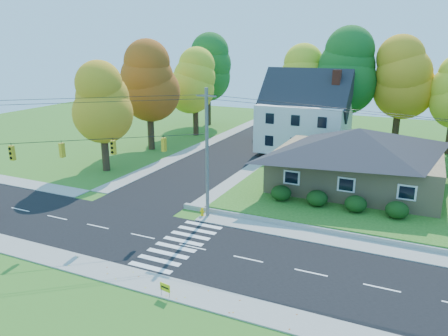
# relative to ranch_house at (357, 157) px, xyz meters

# --- Properties ---
(ground) EXTENTS (120.00, 120.00, 0.00)m
(ground) POSITION_rel_ranch_house_xyz_m (-8.00, -16.00, -3.27)
(ground) COLOR #3D7923
(road_main) EXTENTS (90.00, 8.00, 0.02)m
(road_main) POSITION_rel_ranch_house_xyz_m (-8.00, -16.00, -3.26)
(road_main) COLOR black
(road_main) RESTS_ON ground
(road_cross) EXTENTS (8.00, 44.00, 0.02)m
(road_cross) POSITION_rel_ranch_house_xyz_m (-16.00, 10.00, -3.25)
(road_cross) COLOR black
(road_cross) RESTS_ON ground
(sidewalk_north) EXTENTS (90.00, 2.00, 0.08)m
(sidewalk_north) POSITION_rel_ranch_house_xyz_m (-8.00, -11.00, -3.23)
(sidewalk_north) COLOR #9C9A90
(sidewalk_north) RESTS_ON ground
(sidewalk_south) EXTENTS (90.00, 2.00, 0.08)m
(sidewalk_south) POSITION_rel_ranch_house_xyz_m (-8.00, -21.00, -3.23)
(sidewalk_south) COLOR #9C9A90
(sidewalk_south) RESTS_ON ground
(lawn) EXTENTS (30.00, 30.00, 0.50)m
(lawn) POSITION_rel_ranch_house_xyz_m (5.00, 5.00, -3.02)
(lawn) COLOR #3D7923
(lawn) RESTS_ON ground
(ranch_house) EXTENTS (14.60, 10.60, 5.40)m
(ranch_house) POSITION_rel_ranch_house_xyz_m (0.00, 0.00, 0.00)
(ranch_house) COLOR tan
(ranch_house) RESTS_ON lawn
(colonial_house) EXTENTS (10.40, 8.40, 9.60)m
(colonial_house) POSITION_rel_ranch_house_xyz_m (-7.96, 12.00, 1.32)
(colonial_house) COLOR silver
(colonial_house) RESTS_ON lawn
(hedge_row) EXTENTS (10.70, 1.70, 1.27)m
(hedge_row) POSITION_rel_ranch_house_xyz_m (-0.50, -6.20, -2.13)
(hedge_row) COLOR #163A10
(hedge_row) RESTS_ON lawn
(traffic_infrastructure) EXTENTS (38.10, 10.66, 10.00)m
(traffic_infrastructure) POSITION_rel_ranch_house_xyz_m (-8.15, -14.65, 1.88)
(traffic_infrastructure) COLOR #666059
(traffic_infrastructure) RESTS_ON ground
(tree_lot_0) EXTENTS (6.72, 6.72, 12.51)m
(tree_lot_0) POSITION_rel_ranch_house_xyz_m (-10.00, 18.00, 5.04)
(tree_lot_0) COLOR #3F2A19
(tree_lot_0) RESTS_ON lawn
(tree_lot_1) EXTENTS (7.84, 7.84, 14.60)m
(tree_lot_1) POSITION_rel_ranch_house_xyz_m (-4.00, 17.00, 6.35)
(tree_lot_1) COLOR #3F2A19
(tree_lot_1) RESTS_ON lawn
(tree_lot_2) EXTENTS (7.28, 7.28, 13.56)m
(tree_lot_2) POSITION_rel_ranch_house_xyz_m (2.00, 18.00, 5.70)
(tree_lot_2) COLOR #3F2A19
(tree_lot_2) RESTS_ON lawn
(tree_west_0) EXTENTS (6.16, 6.16, 11.47)m
(tree_west_0) POSITION_rel_ranch_house_xyz_m (-25.00, -4.00, 3.89)
(tree_west_0) COLOR #3F2A19
(tree_west_0) RESTS_ON ground
(tree_west_1) EXTENTS (7.28, 7.28, 13.56)m
(tree_west_1) POSITION_rel_ranch_house_xyz_m (-26.00, 6.00, 5.20)
(tree_west_1) COLOR #3F2A19
(tree_west_1) RESTS_ON ground
(tree_west_2) EXTENTS (6.72, 6.72, 12.51)m
(tree_west_2) POSITION_rel_ranch_house_xyz_m (-25.00, 16.00, 4.54)
(tree_west_2) COLOR #3F2A19
(tree_west_2) RESTS_ON ground
(tree_west_3) EXTENTS (7.84, 7.84, 14.60)m
(tree_west_3) POSITION_rel_ranch_house_xyz_m (-27.00, 24.00, 5.85)
(tree_west_3) COLOR #3F2A19
(tree_west_3) RESTS_ON ground
(white_car) EXTENTS (2.61, 4.99, 1.57)m
(white_car) POSITION_rel_ranch_house_xyz_m (-15.57, 17.91, -2.46)
(white_car) COLOR silver
(white_car) RESTS_ON road_cross
(fire_hydrant) EXTENTS (0.41, 0.32, 0.73)m
(fire_hydrant) POSITION_rel_ranch_house_xyz_m (-9.88, -10.97, -2.92)
(fire_hydrant) COLOR yellow
(fire_hydrant) RESTS_ON ground
(yard_sign) EXTENTS (0.68, 0.14, 0.86)m
(yard_sign) POSITION_rel_ranch_house_xyz_m (-6.44, -21.85, -2.65)
(yard_sign) COLOR black
(yard_sign) RESTS_ON ground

